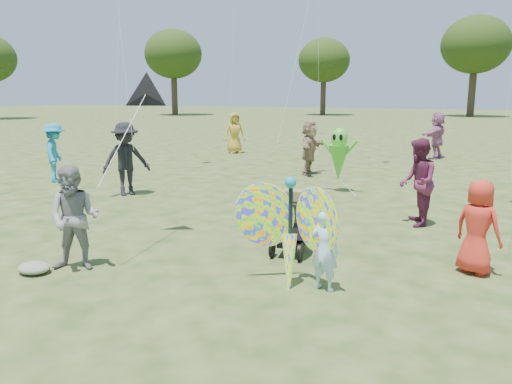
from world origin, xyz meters
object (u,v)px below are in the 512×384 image
at_px(butterfly_kite, 290,231).
at_px(crowd_b, 126,159).
at_px(adult_man, 75,218).
at_px(crowd_g, 235,133).
at_px(child_girl, 325,250).
at_px(crowd_j, 437,135).
at_px(crowd_a, 478,227).
at_px(crowd_d, 309,148).
at_px(crowd_e, 418,182).
at_px(alien_kite, 339,156).
at_px(crowd_i, 55,153).
at_px(jogging_stroller, 295,217).

bearing_deg(butterfly_kite, crowd_b, 145.71).
relative_size(adult_man, crowd_g, 0.90).
bearing_deg(adult_man, child_girl, -10.56).
height_order(child_girl, crowd_j, crowd_j).
xyz_separation_m(crowd_a, crowd_d, (-5.11, 7.73, 0.17)).
relative_size(crowd_e, alien_kite, 1.02).
xyz_separation_m(crowd_g, crowd_j, (8.33, 1.62, 0.05)).
bearing_deg(crowd_i, alien_kite, -113.54).
relative_size(child_girl, adult_man, 0.70).
relative_size(butterfly_kite, alien_kite, 1.00).
bearing_deg(jogging_stroller, crowd_e, 50.14).
bearing_deg(crowd_b, adult_man, -111.81).
relative_size(child_girl, jogging_stroller, 1.03).
distance_m(crowd_a, crowd_b, 8.83).
xyz_separation_m(crowd_a, crowd_b, (-8.44, 2.57, 0.24)).
bearing_deg(crowd_a, jogging_stroller, 31.67).
height_order(crowd_g, alien_kite, crowd_g).
bearing_deg(jogging_stroller, crowd_g, 112.43).
bearing_deg(crowd_e, alien_kite, -152.26).
relative_size(crowd_d, crowd_g, 0.99).
height_order(child_girl, crowd_e, crowd_e).
height_order(crowd_e, crowd_i, crowd_e).
relative_size(crowd_d, crowd_j, 0.93).
height_order(crowd_b, crowd_e, crowd_b).
height_order(child_girl, adult_man, adult_man).
height_order(crowd_b, crowd_i, crowd_b).
bearing_deg(adult_man, butterfly_kite, -8.91).
height_order(adult_man, butterfly_kite, adult_man).
bearing_deg(crowd_b, alien_kite, -24.22).
distance_m(crowd_b, crowd_d, 6.14).
bearing_deg(jogging_stroller, crowd_b, 146.05).
relative_size(child_girl, crowd_j, 0.59).
height_order(adult_man, alien_kite, alien_kite).
bearing_deg(butterfly_kite, crowd_d, 106.34).
height_order(crowd_e, butterfly_kite, crowd_e).
bearing_deg(crowd_d, butterfly_kite, -162.03).
bearing_deg(crowd_d, crowd_g, 50.17).
bearing_deg(alien_kite, crowd_g, 133.71).
bearing_deg(adult_man, jogging_stroller, 15.61).
bearing_deg(crowd_b, crowd_a, -69.38).
relative_size(crowd_d, butterfly_kite, 1.01).
distance_m(adult_man, crowd_d, 10.03).
xyz_separation_m(crowd_g, butterfly_kite, (7.57, -13.56, -0.12)).
height_order(crowd_g, crowd_i, crowd_g).
height_order(crowd_e, alien_kite, crowd_e).
bearing_deg(child_girl, crowd_e, -87.27).
height_order(crowd_b, alien_kite, crowd_b).
distance_m(crowd_d, butterfly_kite, 9.67).
height_order(adult_man, crowd_d, crowd_d).
height_order(child_girl, crowd_a, crowd_a).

